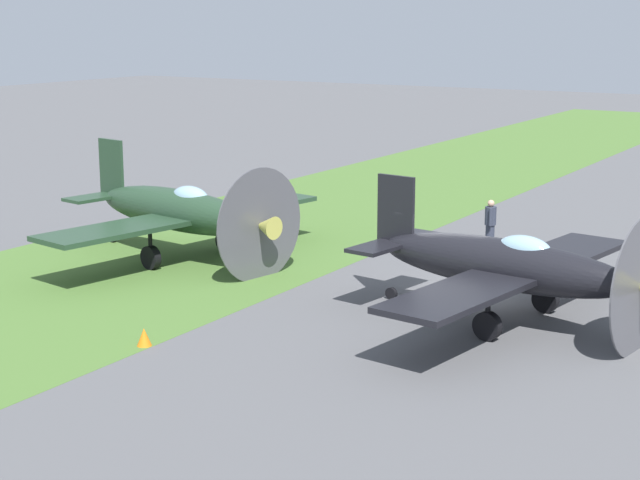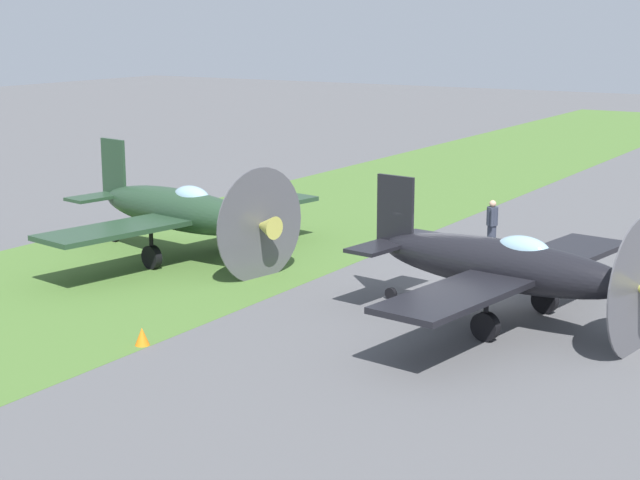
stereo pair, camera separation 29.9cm
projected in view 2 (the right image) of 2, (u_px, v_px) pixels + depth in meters
name	position (u px, v px, depth m)	size (l,w,h in m)	color
ground_plane	(452.00, 297.00, 28.66)	(160.00, 160.00, 0.00)	#515154
grass_verge	(181.00, 255.00, 33.71)	(120.00, 11.00, 0.01)	#476B2D
airplane_lead	(506.00, 266.00, 25.86)	(10.36, 8.23, 3.67)	black
airplane_wingman	(182.00, 211.00, 32.91)	(10.71, 8.54, 3.79)	#233D28
ground_crew_chief	(492.00, 224.00, 34.12)	(0.60, 0.38, 1.73)	#2D3342
runway_marker_cone	(142.00, 336.00, 24.40)	(0.36, 0.36, 0.44)	orange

